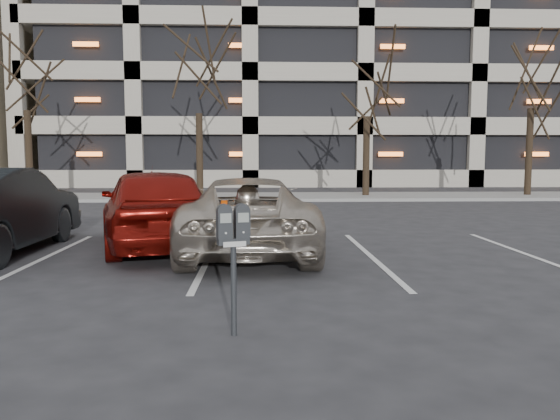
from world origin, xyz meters
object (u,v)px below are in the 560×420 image
object	(u,v)px
tree_d	(533,53)
suv_silver	(248,215)
tree_a	(25,55)
tree_c	(368,66)
parking_meter	(233,237)
tree_b	(198,61)
car_red	(154,207)

from	to	relation	value
tree_d	suv_silver	world-z (taller)	tree_d
tree_a	tree_d	bearing A→B (deg)	0.00
suv_silver	tree_a	bearing A→B (deg)	-56.27
suv_silver	tree_c	bearing A→B (deg)	-111.23
tree_c	parking_meter	bearing A→B (deg)	-105.04
tree_a	parking_meter	xyz separation A→B (m)	(9.22, -17.81, -4.87)
tree_b	tree_d	world-z (taller)	tree_d
tree_d	parking_meter	bearing A→B (deg)	-123.50
tree_b	tree_c	bearing A→B (deg)	0.00
parking_meter	suv_silver	xyz separation A→B (m)	(0.04, 4.65, -0.28)
suv_silver	tree_b	bearing A→B (deg)	-81.67
parking_meter	car_red	world-z (taller)	car_red
tree_a	car_red	distance (m)	15.49
car_red	tree_a	bearing A→B (deg)	-75.33
tree_d	parking_meter	size ratio (longest dim) A/B	6.73
tree_b	car_red	size ratio (longest dim) A/B	1.71
tree_c	parking_meter	distance (m)	18.99
tree_d	suv_silver	distance (m)	18.44
tree_b	parking_meter	bearing A→B (deg)	-82.91
tree_a	tree_b	bearing A→B (deg)	0.00
tree_d	suv_silver	xyz separation A→B (m)	(-11.74, -13.15, -5.40)
tree_b	parking_meter	distance (m)	18.55
tree_c	car_red	world-z (taller)	tree_c
suv_silver	parking_meter	bearing A→B (deg)	88.08
tree_c	car_red	size ratio (longest dim) A/B	1.66
tree_c	parking_meter	xyz separation A→B (m)	(-4.78, -17.81, -4.54)
tree_d	tree_c	bearing A→B (deg)	180.00
tree_d	parking_meter	distance (m)	21.96
tree_b	tree_c	world-z (taller)	tree_b
tree_b	suv_silver	xyz separation A→B (m)	(2.26, -13.15, -4.98)
tree_d	car_red	bearing A→B (deg)	-137.03
tree_b	tree_c	distance (m)	7.00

